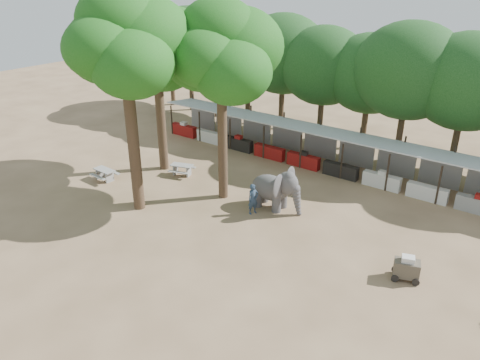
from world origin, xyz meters
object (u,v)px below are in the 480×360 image
Objects in this scene: elephant at (276,189)px; picnic_table_near at (105,173)px; yard_tree_left at (156,46)px; cart_front at (407,268)px; yard_tree_back at (221,52)px; handler at (253,199)px; yard_tree_center at (124,43)px; picnic_table_far at (182,168)px.

picnic_table_near is (-11.03, -3.33, -0.75)m from elephant.
yard_tree_left reaches higher than elephant.
yard_tree_back is at bearing 152.47° from cart_front.
handler reaches higher than picnic_table_near.
yard_tree_back is 14.32m from cart_front.
elephant is 11.55m from picnic_table_near.
yard_tree_center reaches higher than elephant.
elephant is (9.49, -0.57, -6.97)m from yard_tree_left.
yard_tree_center reaches higher than yard_tree_back.
cart_front is (8.27, -2.25, -0.65)m from elephant.
cart_front is (11.76, -1.82, -7.96)m from yard_tree_back.
picnic_table_far is (-1.07, 4.69, -8.73)m from yard_tree_center.
elephant is 1.50m from handler.
handler is 1.27× the size of cart_front.
yard_tree_center is 3.73× the size of elephant.
picnic_table_far is (3.48, 3.59, -0.01)m from picnic_table_near.
elephant is at bearing 34.32° from yard_tree_center.
picnic_table_near is at bearing 166.44° from yard_tree_center.
elephant is 2.08× the size of picnic_table_near.
yard_tree_back is 8.11m from elephant.
elephant reaches higher than picnic_table_far.
yard_tree_left is 8.78m from picnic_table_near.
yard_tree_back is at bearing -175.42° from elephant.
elephant is at bearing 7.00° from yard_tree_back.
yard_tree_left is 0.92× the size of yard_tree_center.
elephant is at bearing -7.22° from handler.
elephant is at bearing 146.05° from cart_front.
picnic_table_far is at bearing 48.19° from picnic_table_near.
yard_tree_back reaches higher than elephant.
yard_tree_back is (6.00, -1.00, 0.34)m from yard_tree_left.
yard_tree_center is 7.78× the size of picnic_table_near.
yard_tree_left is 5.92m from yard_tree_center.
yard_tree_left is 11.79m from elephant.
yard_tree_back is 11.41m from picnic_table_near.
picnic_table_near is 0.86× the size of picnic_table_far.
handler is (8.80, -1.85, -7.31)m from yard_tree_left.
picnic_table_far is at bearing 170.41° from yard_tree_back.
picnic_table_far is 16.03m from cart_front.
yard_tree_left is at bearing 170.54° from yard_tree_back.
yard_tree_center is 6.70× the size of picnic_table_far.
yard_tree_center is at bearing 169.67° from cart_front.
yard_tree_left is at bearing 153.15° from picnic_table_far.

